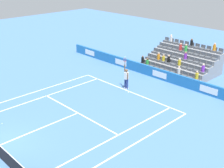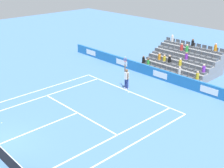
# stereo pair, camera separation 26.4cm
# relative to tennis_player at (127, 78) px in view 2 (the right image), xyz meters

# --- Properties ---
(line_baseline) EXTENTS (10.97, 0.10, 0.01)m
(line_baseline) POSITION_rel_tennis_player_xyz_m (-0.64, 0.24, -0.99)
(line_baseline) COLOR white
(line_baseline) RESTS_ON ground
(line_service) EXTENTS (8.23, 0.10, 0.01)m
(line_service) POSITION_rel_tennis_player_xyz_m (-0.64, 5.73, -0.99)
(line_service) COLOR white
(line_service) RESTS_ON ground
(line_centre_service) EXTENTS (0.10, 6.40, 0.01)m
(line_centre_service) POSITION_rel_tennis_player_xyz_m (-0.64, 8.93, -0.99)
(line_centre_service) COLOR white
(line_centre_service) RESTS_ON ground
(line_singles_sideline_left) EXTENTS (0.10, 11.89, 0.01)m
(line_singles_sideline_left) POSITION_rel_tennis_player_xyz_m (3.47, 6.19, -0.99)
(line_singles_sideline_left) COLOR white
(line_singles_sideline_left) RESTS_ON ground
(line_singles_sideline_right) EXTENTS (0.10, 11.89, 0.01)m
(line_singles_sideline_right) POSITION_rel_tennis_player_xyz_m (-4.76, 6.19, -0.99)
(line_singles_sideline_right) COLOR white
(line_singles_sideline_right) RESTS_ON ground
(line_doubles_sideline_left) EXTENTS (0.10, 11.89, 0.01)m
(line_doubles_sideline_left) POSITION_rel_tennis_player_xyz_m (4.84, 6.19, -0.99)
(line_doubles_sideline_left) COLOR white
(line_doubles_sideline_left) RESTS_ON ground
(line_doubles_sideline_right) EXTENTS (0.10, 11.89, 0.01)m
(line_doubles_sideline_right) POSITION_rel_tennis_player_xyz_m (-6.13, 6.19, -0.99)
(line_doubles_sideline_right) COLOR white
(line_doubles_sideline_right) RESTS_ON ground
(line_centre_mark) EXTENTS (0.10, 0.20, 0.01)m
(line_centre_mark) POSITION_rel_tennis_player_xyz_m (-0.64, 0.34, -0.99)
(line_centre_mark) COLOR white
(line_centre_mark) RESTS_ON ground
(sponsor_barrier) EXTENTS (24.87, 0.22, 0.98)m
(sponsor_barrier) POSITION_rel_tennis_player_xyz_m (-0.64, -3.87, -0.50)
(sponsor_barrier) COLOR #1E66AD
(sponsor_barrier) RESTS_ON ground
(tennis_player) EXTENTS (0.53, 0.37, 2.85)m
(tennis_player) POSITION_rel_tennis_player_xyz_m (0.00, 0.00, 0.00)
(tennis_player) COLOR navy
(tennis_player) RESTS_ON ground
(stadium_stand) EXTENTS (6.82, 4.75, 3.03)m
(stadium_stand) POSITION_rel_tennis_player_xyz_m (-0.64, -7.43, -0.17)
(stadium_stand) COLOR gray
(stadium_stand) RESTS_ON ground
(loose_tennis_ball) EXTENTS (0.07, 0.07, 0.07)m
(loose_tennis_ball) POSITION_rel_tennis_player_xyz_m (1.67, 10.36, -0.96)
(loose_tennis_ball) COLOR #D1E533
(loose_tennis_ball) RESTS_ON ground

